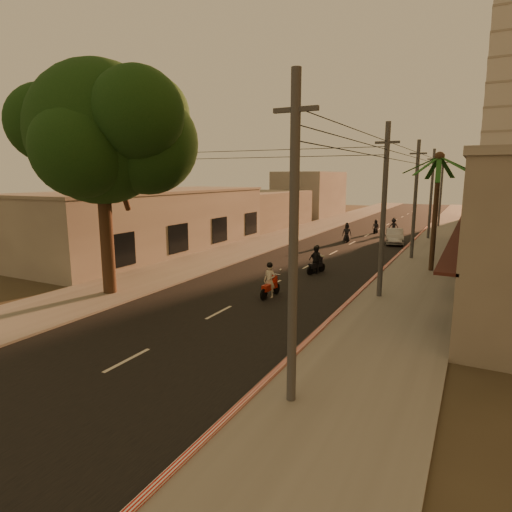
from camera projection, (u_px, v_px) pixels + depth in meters
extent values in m
plane|color=#383023|center=(194.00, 326.00, 18.45)|extent=(160.00, 160.00, 0.00)
cube|color=black|center=(334.00, 253.00, 35.91)|extent=(10.00, 140.00, 0.02)
cube|color=slate|center=(429.00, 260.00, 32.51)|extent=(5.00, 140.00, 0.12)
cube|color=slate|center=(255.00, 246.00, 39.29)|extent=(5.00, 140.00, 0.12)
cube|color=red|center=(384.00, 269.00, 29.22)|extent=(0.20, 60.00, 0.20)
cube|color=#3C1C18|center=(464.00, 224.00, 29.21)|extent=(0.80, 34.00, 0.12)
cube|color=gray|center=(155.00, 222.00, 36.54)|extent=(8.00, 24.00, 5.00)
cube|color=gray|center=(153.00, 191.00, 36.06)|extent=(8.20, 24.20, 0.20)
cylinder|color=black|center=(107.00, 240.00, 22.81)|extent=(0.70, 0.70, 6.00)
cylinder|color=black|center=(120.00, 183.00, 22.24)|extent=(1.22, 2.17, 3.04)
cylinder|color=black|center=(90.00, 179.00, 22.23)|extent=(1.31, 1.49, 2.73)
sphere|color=black|center=(100.00, 133.00, 21.80)|extent=(7.20, 7.20, 7.20)
sphere|color=black|center=(147.00, 143.00, 21.77)|extent=(5.20, 5.20, 5.20)
sphere|color=black|center=(88.00, 142.00, 23.36)|extent=(4.80, 4.80, 4.80)
sphere|color=black|center=(81.00, 149.00, 20.12)|extent=(4.60, 4.60, 4.60)
sphere|color=black|center=(137.00, 114.00, 19.87)|extent=(4.40, 4.40, 4.40)
sphere|color=black|center=(47.00, 123.00, 21.74)|extent=(4.00, 4.00, 4.00)
sphere|color=black|center=(149.00, 115.00, 23.14)|extent=(4.40, 4.40, 4.40)
cylinder|color=black|center=(435.00, 216.00, 28.10)|extent=(0.32, 0.32, 7.60)
sphere|color=black|center=(440.00, 156.00, 27.40)|extent=(0.60, 0.60, 0.60)
cylinder|color=#38383A|center=(293.00, 247.00, 11.33)|extent=(0.26, 0.26, 9.00)
cube|color=#38383A|center=(296.00, 109.00, 10.68)|extent=(1.20, 0.12, 0.12)
cylinder|color=#38383A|center=(383.00, 213.00, 21.80)|extent=(0.26, 0.26, 9.00)
cube|color=#38383A|center=(387.00, 142.00, 21.16)|extent=(1.20, 0.12, 0.12)
cylinder|color=#38383A|center=(415.00, 201.00, 32.28)|extent=(0.26, 0.26, 9.00)
cube|color=#38383A|center=(418.00, 153.00, 31.63)|extent=(1.20, 0.12, 0.12)
cylinder|color=#38383A|center=(431.00, 195.00, 42.75)|extent=(0.26, 0.26, 9.00)
cube|color=#38383A|center=(434.00, 159.00, 42.10)|extent=(1.20, 0.12, 0.12)
cylinder|color=#38383A|center=(441.00, 191.00, 53.22)|extent=(0.26, 0.26, 9.00)
cube|color=#38383A|center=(443.00, 162.00, 52.58)|extent=(1.20, 0.12, 0.12)
cube|color=gray|center=(512.00, 205.00, 50.85)|extent=(8.00, 14.00, 6.00)
cube|color=gray|center=(260.00, 209.00, 54.05)|extent=(8.00, 14.00, 4.40)
cube|color=gray|center=(310.00, 194.00, 69.52)|extent=(8.00, 14.00, 7.00)
cylinder|color=black|center=(276.00, 289.00, 23.32)|extent=(0.15, 0.61, 0.61)
cylinder|color=black|center=(264.00, 295.00, 22.18)|extent=(0.15, 0.61, 0.61)
cube|color=#AE1E0D|center=(270.00, 287.00, 22.63)|extent=(0.39, 1.21, 0.33)
cube|color=#AE1E0D|center=(275.00, 281.00, 23.05)|extent=(0.33, 0.13, 0.65)
cylinder|color=silver|center=(276.00, 274.00, 23.09)|extent=(0.60, 0.08, 0.04)
imported|color=beige|center=(270.00, 281.00, 22.57)|extent=(0.72, 0.53, 1.82)
sphere|color=black|center=(270.00, 265.00, 22.41)|extent=(0.33, 0.33, 0.33)
sphere|color=silver|center=(271.00, 269.00, 23.18)|extent=(0.13, 0.13, 0.13)
sphere|color=silver|center=(281.00, 270.00, 22.87)|extent=(0.13, 0.13, 0.13)
cylinder|color=black|center=(317.00, 265.00, 29.54)|extent=(0.27, 0.58, 0.57)
cylinder|color=black|center=(316.00, 269.00, 28.30)|extent=(0.27, 0.58, 0.57)
cube|color=black|center=(317.00, 263.00, 28.80)|extent=(0.61, 1.16, 0.31)
cube|color=black|center=(317.00, 260.00, 29.26)|extent=(0.32, 0.19, 0.62)
cylinder|color=silver|center=(317.00, 254.00, 29.32)|extent=(0.55, 0.21, 0.04)
imported|color=black|center=(317.00, 259.00, 28.74)|extent=(1.21, 1.13, 1.72)
sphere|color=black|center=(317.00, 247.00, 28.59)|extent=(0.31, 0.31, 0.31)
cylinder|color=black|center=(322.00, 268.00, 28.75)|extent=(0.27, 0.59, 0.59)
cylinder|color=black|center=(310.00, 271.00, 27.82)|extent=(0.27, 0.59, 0.59)
cube|color=black|center=(316.00, 265.00, 28.17)|extent=(0.61, 1.19, 0.32)
cube|color=black|center=(320.00, 262.00, 28.52)|extent=(0.33, 0.19, 0.63)
cylinder|color=silver|center=(321.00, 256.00, 28.54)|extent=(0.57, 0.20, 0.04)
imported|color=black|center=(316.00, 261.00, 28.12)|extent=(1.27, 0.99, 1.77)
sphere|color=black|center=(316.00, 248.00, 27.97)|extent=(0.32, 0.32, 0.32)
cylinder|color=black|center=(346.00, 238.00, 42.53)|extent=(0.28, 0.60, 0.60)
cylinder|color=black|center=(347.00, 240.00, 41.23)|extent=(0.28, 0.60, 0.60)
cube|color=black|center=(347.00, 236.00, 41.75)|extent=(0.64, 1.21, 0.32)
cube|color=black|center=(347.00, 234.00, 42.24)|extent=(0.34, 0.20, 0.64)
cylinder|color=silver|center=(347.00, 230.00, 42.29)|extent=(0.57, 0.22, 0.04)
imported|color=black|center=(347.00, 233.00, 41.69)|extent=(1.21, 1.08, 1.79)
sphere|color=black|center=(347.00, 224.00, 41.54)|extent=(0.32, 0.32, 0.32)
cylinder|color=black|center=(394.00, 230.00, 48.43)|extent=(0.14, 0.57, 0.57)
cylinder|color=black|center=(393.00, 232.00, 47.29)|extent=(0.14, 0.57, 0.57)
cube|color=black|center=(394.00, 229.00, 47.74)|extent=(0.37, 1.13, 0.30)
cube|color=black|center=(394.00, 227.00, 48.17)|extent=(0.31, 0.12, 0.61)
cylinder|color=silver|center=(394.00, 224.00, 48.22)|extent=(0.56, 0.08, 0.04)
imported|color=black|center=(394.00, 226.00, 47.69)|extent=(1.19, 0.79, 1.70)
sphere|color=black|center=(394.00, 219.00, 47.54)|extent=(0.30, 0.30, 0.30)
imported|color=#9FA1A7|center=(394.00, 236.00, 40.56)|extent=(3.23, 4.95, 1.43)
cylinder|color=black|center=(377.00, 230.00, 48.68)|extent=(0.11, 0.50, 0.50)
cylinder|color=black|center=(374.00, 232.00, 47.73)|extent=(0.11, 0.50, 0.50)
cube|color=black|center=(376.00, 229.00, 48.11)|extent=(0.29, 0.99, 0.27)
cube|color=black|center=(377.00, 227.00, 48.46)|extent=(0.27, 0.10, 0.53)
cylinder|color=silver|center=(377.00, 224.00, 48.49)|extent=(0.49, 0.06, 0.04)
imported|color=black|center=(376.00, 227.00, 48.06)|extent=(0.77, 0.54, 1.50)
sphere|color=black|center=(376.00, 220.00, 47.93)|extent=(0.27, 0.27, 0.27)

